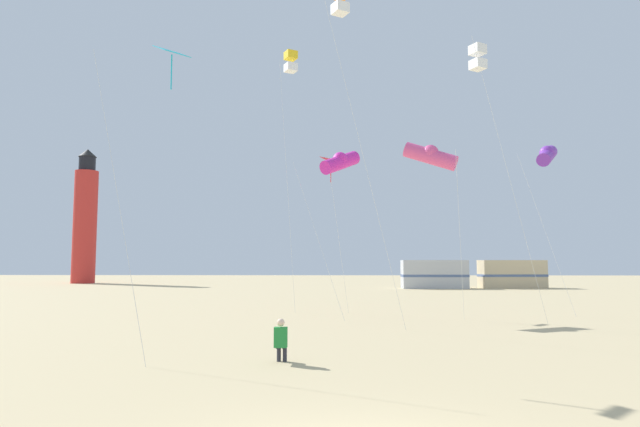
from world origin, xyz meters
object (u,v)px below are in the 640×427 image
Objects in this scene: kite_box_white at (478,58)px; rv_van_silver at (434,274)px; kite_flyer_standing at (281,339)px; kite_tube_violet at (547,155)px; kite_diamond_scarlet at (331,166)px; kite_box_orange at (340,2)px; kite_box_gold at (291,62)px; rv_van_tan at (512,274)px; kite_tube_rainbow at (430,156)px; kite_tube_magenta at (340,162)px; kite_diamond_cyan at (168,63)px; lighthouse_distant at (85,220)px.

rv_van_silver is (3.25, 30.22, -10.56)m from kite_box_white.
kite_flyer_standing is 20.30m from kite_tube_violet.
kite_box_orange reaches higher than kite_diamond_scarlet.
kite_tube_violet is 0.63× the size of kite_box_gold.
kite_flyer_standing is 45.47m from rv_van_tan.
kite_tube_rainbow is (5.76, 10.16, 6.85)m from kite_flyer_standing.
kite_tube_magenta is 7.61m from kite_box_orange.
kite_tube_violet is 14.64m from kite_box_gold.
kite_diamond_scarlet is 8.77m from kite_box_orange.
kite_diamond_scarlet is (1.20, 14.21, 7.13)m from kite_flyer_standing.
kite_box_gold is at bearing 177.26° from kite_tube_violet.
kite_tube_magenta is at bearing 63.51° from kite_diamond_cyan.
kite_tube_magenta is at bearing -97.78° from kite_flyer_standing.
kite_box_gold is at bearing -86.10° from kite_flyer_standing.
rv_van_tan is (18.02, 26.98, -6.35)m from kite_diamond_scarlet.
kite_box_orange is 2.20× the size of rv_van_silver.
kite_flyer_standing is 13.55m from kite_tube_rainbow.
lighthouse_distant reaches higher than kite_diamond_cyan.
kite_tube_rainbow is 54.95m from lighthouse_distant.
kite_box_gold is at bearing 152.20° from kite_box_white.
kite_box_white is (6.31, -2.45, 4.33)m from kite_tube_magenta.
kite_diamond_cyan reaches higher than kite_flyer_standing.
rv_van_silver is at bearing 73.57° from kite_box_orange.
kite_tube_violet is at bearing 30.09° from kite_box_orange.
kite_tube_rainbow is 31.08m from rv_van_silver.
kite_box_gold reaches higher than kite_diamond_scarlet.
kite_box_white is at bearing -48.05° from lighthouse_distant.
kite_diamond_cyan is at bearing -144.61° from kite_box_white.
kite_tube_magenta is at bearing -40.41° from kite_box_gold.
kite_flyer_standing is 60.40m from lighthouse_distant.
kite_diamond_cyan is at bearing -142.66° from kite_tube_violet.
kite_box_gold is 1.00× the size of kite_box_orange.
rv_van_tan is (13.45, 31.04, -6.08)m from kite_tube_rainbow.
rv_van_silver is at bearing 68.84° from kite_diamond_cyan.
kite_tube_violet is 0.53× the size of lighthouse_distant.
kite_tube_magenta is (1.66, 12.38, 7.00)m from kite_flyer_standing.
lighthouse_distant is (-31.51, 39.63, 0.23)m from kite_tube_magenta.
rv_van_silver is at bearing -16.11° from lighthouse_distant.
kite_box_gold is 35.54m from rv_van_tan.
kite_box_gold is 7.46m from kite_box_orange.
kite_diamond_scarlet is (-11.34, 0.18, -0.48)m from kite_tube_violet.
kite_diamond_cyan is at bearing -137.99° from kite_tube_rainbow.
kite_diamond_cyan reaches higher than kite_diamond_scarlet.
kite_diamond_scarlet is (-6.77, 4.28, -4.20)m from kite_box_white.
lighthouse_distant is at bearing 125.42° from kite_box_orange.
kite_box_white reaches higher than kite_diamond_cyan.
kite_box_orange is at bearing -149.30° from kite_tube_rainbow.
kite_flyer_standing is at bearing -118.99° from rv_van_tan.
kite_tube_magenta is 0.49× the size of lighthouse_distant.
kite_tube_violet is at bearing 8.61° from kite_tube_magenta.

